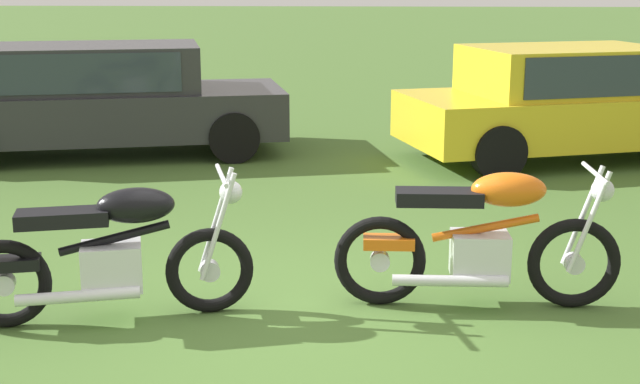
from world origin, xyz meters
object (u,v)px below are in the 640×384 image
object	(u,v)px
car_charcoal	(90,91)
car_yellow	(570,97)
motorcycle_black	(112,253)
motorcycle_orange	(481,240)

from	to	relation	value
car_charcoal	car_yellow	xyz separation A→B (m)	(6.15, 0.07, -0.04)
motorcycle_black	car_charcoal	xyz separation A→B (m)	(-1.90, 5.60, 0.36)
motorcycle_black	motorcycle_orange	world-z (taller)	same
motorcycle_orange	car_yellow	xyz separation A→B (m)	(1.73, 5.26, 0.31)
car_yellow	car_charcoal	bearing A→B (deg)	162.58
motorcycle_black	motorcycle_orange	xyz separation A→B (m)	(2.52, 0.40, 0.02)
car_charcoal	motorcycle_orange	bearing A→B (deg)	-63.54
car_yellow	motorcycle_orange	bearing A→B (deg)	-126.22
motorcycle_black	car_yellow	world-z (taller)	car_yellow
car_yellow	motorcycle_black	bearing A→B (deg)	-144.94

